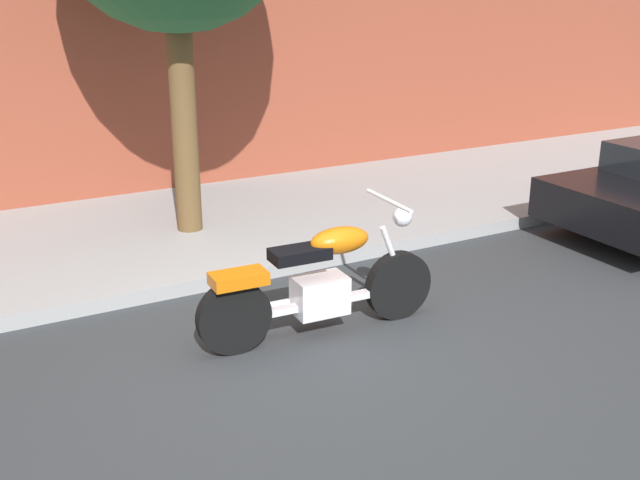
% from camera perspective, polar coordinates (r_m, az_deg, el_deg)
% --- Properties ---
extents(ground_plane, '(60.00, 60.00, 0.00)m').
position_cam_1_polar(ground_plane, '(6.18, -0.98, -8.63)').
color(ground_plane, '#303335').
extents(sidewalk, '(20.86, 3.26, 0.14)m').
position_cam_1_polar(sidewalk, '(8.94, -10.77, 0.50)').
color(sidewalk, '#989898').
rests_on(sidewalk, ground).
extents(motorcycle, '(2.12, 0.70, 1.11)m').
position_cam_1_polar(motorcycle, '(6.37, -0.04, -3.25)').
color(motorcycle, black).
rests_on(motorcycle, ground).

